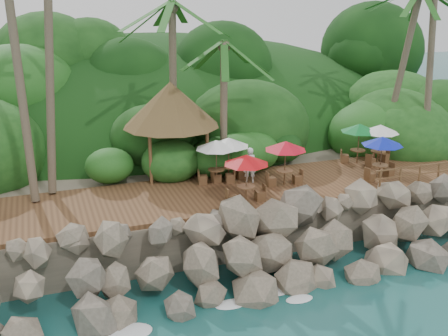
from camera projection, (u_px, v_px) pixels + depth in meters
name	position (u px, v px, depth m)	size (l,w,h in m)	color
ground	(278.00, 302.00, 19.86)	(140.00, 140.00, 0.00)	#19514F
land_base	(171.00, 157.00, 33.85)	(32.00, 25.20, 2.10)	gray
jungle_hill	(148.00, 143.00, 40.88)	(44.80, 28.00, 15.40)	#143811
seawall	(257.00, 251.00, 21.29)	(29.00, 4.00, 2.30)	gray
terrace	(224.00, 193.00, 24.54)	(26.00, 5.00, 0.20)	brown
jungle_foliage	(176.00, 177.00, 33.28)	(44.00, 16.00, 12.00)	#143811
foam_line	(274.00, 297.00, 20.12)	(25.20, 0.80, 0.06)	white
palapa	(171.00, 104.00, 25.97)	(4.77, 4.77, 4.60)	brown
dining_clusters	(239.00, 151.00, 24.30)	(22.49, 5.18, 2.15)	brown
railing	(439.00, 170.00, 25.42)	(7.20, 0.10, 1.00)	brown
waiter	(250.00, 165.00, 25.28)	(0.64, 0.42, 1.75)	white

